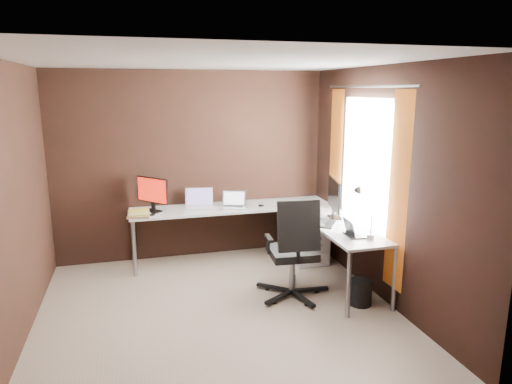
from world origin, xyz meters
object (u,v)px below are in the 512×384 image
desk_lamp (364,206)px  drawer_pedestal (308,239)px  laptop_black_big (321,220)px  office_chair (293,268)px  laptop_silver (233,204)px  monitor_left (153,192)px  laptop_white (199,203)px  monitor_right (334,196)px  wastebasket (361,292)px  book_stack (139,214)px  laptop_black_small (353,232)px

desk_lamp → drawer_pedestal: bearing=102.4°
laptop_black_big → office_chair: 0.67m
laptop_silver → monitor_left: bearing=-162.7°
laptop_white → laptop_black_big: bearing=-32.0°
laptop_black_big → desk_lamp: bearing=-126.0°
monitor_left → monitor_right: 2.26m
laptop_white → wastebasket: 2.38m
book_stack → wastebasket: size_ratio=1.07×
monitor_left → laptop_black_small: size_ratio=1.61×
laptop_black_small → office_chair: (-0.58, 0.24, -0.44)m
monitor_left → laptop_silver: bearing=43.2°
monitor_left → office_chair: 2.05m
monitor_left → laptop_black_small: bearing=8.9°
drawer_pedestal → monitor_right: size_ratio=1.05×
book_stack → desk_lamp: (2.23, -1.45, 0.30)m
laptop_black_small → book_stack: size_ratio=0.93×
monitor_left → book_stack: size_ratio=1.50×
book_stack → desk_lamp: 2.68m
laptop_black_big → laptop_silver: bearing=73.4°
drawer_pedestal → monitor_left: 2.12m
monitor_right → book_stack: bearing=86.5°
laptop_black_big → laptop_black_small: bearing=-128.6°
laptop_white → office_chair: size_ratio=0.35×
monitor_right → wastebasket: monitor_right is taller
laptop_black_small → wastebasket: size_ratio=1.00×
monitor_right → laptop_black_big: bearing=140.9°
monitor_right → laptop_white: bearing=70.5°
book_stack → laptop_silver: bearing=6.6°
laptop_white → desk_lamp: 2.28m
laptop_black_small → book_stack: bearing=62.7°
laptop_white → laptop_black_small: 2.15m
desk_lamp → laptop_silver: bearing=131.8°
laptop_black_small → office_chair: office_chair is taller
office_chair → book_stack: bearing=149.4°
monitor_right → office_chair: (-0.67, -0.46, -0.67)m
monitor_right → laptop_black_big: 0.38m
desk_lamp → office_chair: 1.03m
drawer_pedestal → book_stack: bearing=175.8°
drawer_pedestal → desk_lamp: (0.07, -1.30, 0.77)m
monitor_right → laptop_black_small: size_ratio=2.09×
monitor_left → laptop_white: 0.63m
laptop_white → book_stack: laptop_white is taller
book_stack → monitor_right: bearing=-16.4°
laptop_white → laptop_silver: bearing=-7.3°
desk_lamp → office_chair: bearing=161.8°
desk_lamp → laptop_white: bearing=139.1°
monitor_left → laptop_black_big: monitor_left is taller
laptop_white → laptop_black_big: size_ratio=0.95×
drawer_pedestal → wastebasket: 1.35m
laptop_white → wastebasket: laptop_white is taller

